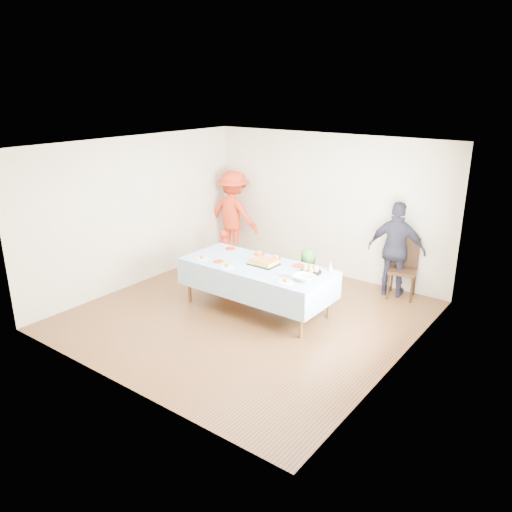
% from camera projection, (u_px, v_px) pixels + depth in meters
% --- Properties ---
extents(ground, '(5.00, 5.00, 0.00)m').
position_uv_depth(ground, '(247.00, 315.00, 8.07)').
color(ground, '#4E2916').
rests_on(ground, ground).
extents(room_walls, '(5.04, 5.04, 2.72)m').
position_uv_depth(room_walls, '(249.00, 209.00, 7.47)').
color(room_walls, beige).
rests_on(room_walls, ground).
extents(party_table, '(2.50, 1.10, 0.78)m').
position_uv_depth(party_table, '(257.00, 268.00, 8.06)').
color(party_table, brown).
rests_on(party_table, ground).
extents(birthday_cake, '(0.46, 0.35, 0.08)m').
position_uv_depth(birthday_cake, '(264.00, 262.00, 8.04)').
color(birthday_cake, black).
rests_on(birthday_cake, party_table).
extents(rolls_tray, '(0.34, 0.34, 0.10)m').
position_uv_depth(rolls_tray, '(311.00, 270.00, 7.70)').
color(rolls_tray, black).
rests_on(rolls_tray, party_table).
extents(punch_bowl, '(0.32, 0.32, 0.08)m').
position_uv_depth(punch_bowl, '(304.00, 278.00, 7.40)').
color(punch_bowl, silver).
rests_on(punch_bowl, party_table).
extents(party_hat, '(0.10, 0.10, 0.16)m').
position_uv_depth(party_hat, '(330.00, 266.00, 7.75)').
color(party_hat, silver).
rests_on(party_hat, party_table).
extents(fork_pile, '(0.24, 0.18, 0.07)m').
position_uv_depth(fork_pile, '(283.00, 273.00, 7.59)').
color(fork_pile, white).
rests_on(fork_pile, party_table).
extents(plate_red_far_a, '(0.19, 0.19, 0.01)m').
position_uv_depth(plate_red_far_a, '(230.00, 249.00, 8.82)').
color(plate_red_far_a, red).
rests_on(plate_red_far_a, party_table).
extents(plate_red_far_b, '(0.19, 0.19, 0.01)m').
position_uv_depth(plate_red_far_b, '(259.00, 254.00, 8.53)').
color(plate_red_far_b, red).
rests_on(plate_red_far_b, party_table).
extents(plate_red_far_c, '(0.17, 0.17, 0.01)m').
position_uv_depth(plate_red_far_c, '(276.00, 258.00, 8.32)').
color(plate_red_far_c, red).
rests_on(plate_red_far_c, party_table).
extents(plate_red_far_d, '(0.20, 0.20, 0.01)m').
position_uv_depth(plate_red_far_d, '(299.00, 265.00, 7.99)').
color(plate_red_far_d, red).
rests_on(plate_red_far_d, party_table).
extents(plate_red_near, '(0.17, 0.17, 0.01)m').
position_uv_depth(plate_red_near, '(218.00, 261.00, 8.18)').
color(plate_red_near, red).
rests_on(plate_red_near, party_table).
extents(plate_white_left, '(0.21, 0.21, 0.01)m').
position_uv_depth(plate_white_left, '(202.00, 259.00, 8.31)').
color(plate_white_left, white).
rests_on(plate_white_left, party_table).
extents(plate_white_mid, '(0.22, 0.22, 0.01)m').
position_uv_depth(plate_white_mid, '(227.00, 267.00, 7.92)').
color(plate_white_mid, white).
rests_on(plate_white_mid, party_table).
extents(plate_white_right, '(0.24, 0.24, 0.01)m').
position_uv_depth(plate_white_right, '(285.00, 282.00, 7.32)').
color(plate_white_right, white).
rests_on(plate_white_right, party_table).
extents(dining_chair, '(0.54, 0.54, 1.05)m').
position_uv_depth(dining_chair, '(404.00, 264.00, 8.66)').
color(dining_chair, black).
rests_on(dining_chair, ground).
extents(toddler_left, '(0.34, 0.29, 0.80)m').
position_uv_depth(toddler_left, '(225.00, 250.00, 9.97)').
color(toddler_left, red).
rests_on(toddler_left, ground).
extents(toddler_mid, '(0.47, 0.31, 0.95)m').
position_uv_depth(toddler_mid, '(307.00, 276.00, 8.43)').
color(toddler_mid, '#387928').
rests_on(toddler_mid, ground).
extents(toddler_right, '(0.46, 0.39, 0.82)m').
position_uv_depth(toddler_right, '(310.00, 277.00, 8.52)').
color(toddler_right, '#B47354').
rests_on(toddler_right, ground).
extents(adult_left, '(1.20, 0.70, 1.84)m').
position_uv_depth(adult_left, '(234.00, 214.00, 10.60)').
color(adult_left, red).
rests_on(adult_left, ground).
extents(adult_right, '(1.03, 0.55, 1.68)m').
position_uv_depth(adult_right, '(396.00, 250.00, 8.58)').
color(adult_right, '#292938').
rests_on(adult_right, ground).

